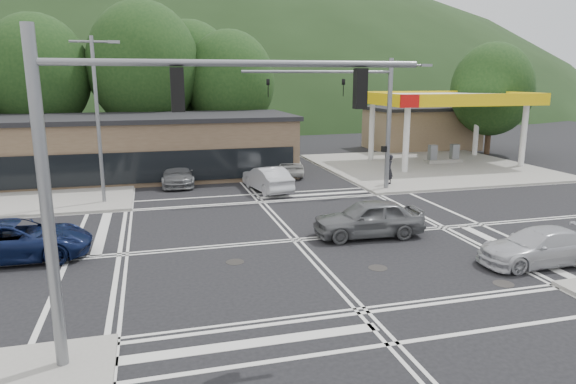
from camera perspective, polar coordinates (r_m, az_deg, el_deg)
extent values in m
plane|color=black|center=(22.30, 0.90, -5.36)|extent=(120.00, 120.00, 0.00)
cube|color=gray|center=(41.64, 15.20, 2.76)|extent=(16.00, 16.00, 0.15)
cube|color=gray|center=(37.16, -29.06, 0.45)|extent=(16.00, 16.00, 0.15)
cylinder|color=silver|center=(38.12, 13.00, 5.69)|extent=(0.44, 0.44, 5.00)
cylinder|color=silver|center=(43.47, 9.28, 6.66)|extent=(0.44, 0.44, 5.00)
cylinder|color=silver|center=(43.71, 24.71, 5.71)|extent=(0.44, 0.44, 5.00)
cylinder|color=silver|center=(48.45, 20.20, 6.65)|extent=(0.44, 0.44, 5.00)
cube|color=silver|center=(43.00, 17.27, 9.95)|extent=(12.00, 8.00, 0.60)
cube|color=yellow|center=(39.68, 20.37, 9.55)|extent=(12.20, 0.25, 0.90)
cube|color=yellow|center=(46.44, 14.61, 10.26)|extent=(12.20, 0.25, 0.90)
cube|color=yellow|center=(40.13, 9.89, 10.17)|extent=(0.25, 8.20, 0.90)
cube|color=yellow|center=(46.47, 23.63, 9.62)|extent=(0.25, 8.20, 0.90)
cube|color=red|center=(36.65, 13.37, 9.80)|extent=(1.40, 0.12, 0.90)
cube|color=gray|center=(43.48, 16.84, 3.29)|extent=(3.00, 1.00, 0.30)
cube|color=slate|center=(42.86, 15.76, 4.18)|extent=(0.60, 0.50, 1.30)
cube|color=slate|center=(43.92, 18.01, 4.23)|extent=(0.60, 0.50, 1.30)
cube|color=#846B4F|center=(52.48, 14.58, 6.76)|extent=(10.00, 6.00, 3.80)
cube|color=brown|center=(37.75, -18.30, 4.55)|extent=(24.00, 8.00, 4.00)
ellipsoid|color=black|center=(110.75, -12.23, 8.76)|extent=(252.00, 126.00, 140.00)
cylinder|color=#382619|center=(45.33, -25.53, 5.74)|extent=(0.50, 0.50, 4.84)
ellipsoid|color=black|center=(45.12, -26.11, 11.70)|extent=(8.00, 8.00, 9.20)
cylinder|color=#382619|center=(44.58, -15.35, 6.70)|extent=(0.50, 0.50, 5.28)
ellipsoid|color=black|center=(44.39, -15.74, 13.34)|extent=(9.00, 9.00, 10.35)
cylinder|color=#382619|center=(45.15, -6.35, 6.58)|extent=(0.50, 0.50, 4.40)
ellipsoid|color=black|center=(44.91, -6.49, 12.04)|extent=(7.60, 7.60, 8.74)
cylinder|color=#382619|center=(48.74, -10.61, 7.14)|extent=(0.50, 0.50, 4.84)
ellipsoid|color=black|center=(48.53, -10.84, 12.71)|extent=(8.40, 8.40, 9.66)
cylinder|color=#382619|center=(50.47, 21.37, 6.17)|extent=(0.50, 0.50, 3.96)
ellipsoid|color=black|center=(50.24, 21.73, 10.56)|extent=(7.20, 7.20, 8.28)
cylinder|color=slate|center=(29.59, -20.35, 7.22)|extent=(0.20, 0.20, 9.00)
cylinder|color=slate|center=(29.55, -20.99, 15.34)|extent=(2.20, 0.12, 0.12)
cube|color=slate|center=(29.47, -18.79, 15.51)|extent=(0.60, 0.25, 0.15)
cylinder|color=slate|center=(31.99, 11.12, 7.21)|extent=(0.28, 0.28, 8.00)
cylinder|color=slate|center=(30.14, 3.47, 13.20)|extent=(9.00, 0.16, 0.16)
imported|color=black|center=(30.66, 6.16, 11.46)|extent=(0.16, 0.20, 1.00)
imported|color=black|center=(29.33, -2.23, 11.47)|extent=(0.16, 0.20, 1.00)
cylinder|color=slate|center=(32.41, 13.35, 13.55)|extent=(2.40, 0.12, 0.12)
cube|color=slate|center=(32.95, 15.08, 13.44)|extent=(0.70, 0.30, 0.15)
cube|color=black|center=(32.03, 10.61, 4.72)|extent=(0.25, 0.30, 0.35)
cylinder|color=slate|center=(12.73, -25.24, -1.67)|extent=(0.28, 0.28, 8.00)
cylinder|color=slate|center=(12.38, -5.16, 14.07)|extent=(9.00, 0.16, 0.16)
cube|color=black|center=(12.20, -12.19, 11.04)|extent=(0.30, 0.25, 1.00)
cube|color=black|center=(13.24, 8.04, 11.30)|extent=(0.30, 0.25, 1.00)
imported|color=#0E193F|center=(22.37, -28.07, -4.75)|extent=(5.59, 2.58, 1.55)
imported|color=slate|center=(22.86, 8.93, -2.89)|extent=(4.96, 2.23, 1.65)
imported|color=#BBBDC3|center=(21.51, 26.09, -5.47)|extent=(4.71, 2.00, 1.36)
imported|color=#B5B7BD|center=(31.67, -2.32, 1.47)|extent=(2.40, 4.88, 1.54)
imported|color=silver|center=(37.06, -0.16, 3.26)|extent=(2.69, 5.28, 1.72)
imported|color=slate|center=(34.48, -12.20, 2.04)|extent=(2.21, 5.07, 1.45)
imported|color=black|center=(33.50, 11.16, 2.46)|extent=(0.83, 0.82, 1.93)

